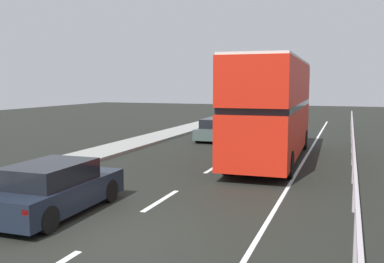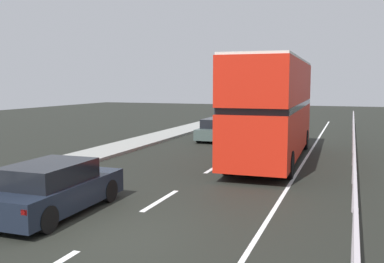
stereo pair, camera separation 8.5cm
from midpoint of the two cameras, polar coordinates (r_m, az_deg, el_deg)
ground_plane at (r=10.17m, az=-11.57°, el=-13.47°), size 73.42×120.00×0.10m
lane_paint_markings at (r=17.48m, az=9.50°, el=-4.87°), size 3.39×46.00×0.01m
bridge_side_railing at (r=17.31m, az=20.38°, el=-2.26°), size 0.10×42.00×1.12m
double_decker_bus_red at (r=19.27m, az=10.40°, el=3.22°), size 2.77×10.38×4.42m
hatchback_car_near at (r=11.89m, az=-17.91°, el=-7.19°), size 1.87×4.21×1.36m
sedan_car_ahead at (r=26.06m, az=3.35°, el=0.29°), size 1.80×4.55×1.31m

